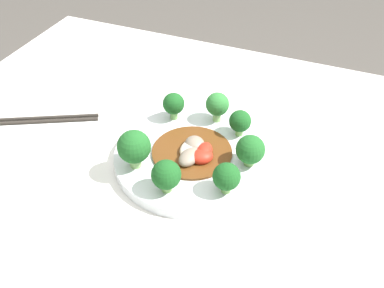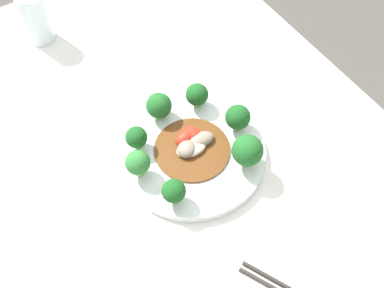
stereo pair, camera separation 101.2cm
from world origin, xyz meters
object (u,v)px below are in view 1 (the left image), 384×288
(broccoli_northeast, at_px, (240,121))
(stirfry_center, at_px, (194,151))
(broccoli_southeast, at_px, (227,177))
(plate, at_px, (192,157))
(chopsticks, at_px, (41,120))
(broccoli_north, at_px, (217,105))
(broccoli_southwest, at_px, (134,147))
(broccoli_south, at_px, (166,175))
(broccoli_northwest, at_px, (174,104))
(broccoli_east, at_px, (250,150))

(broccoli_northeast, relative_size, stirfry_center, 0.36)
(broccoli_southeast, relative_size, stirfry_center, 0.38)
(plate, relative_size, broccoli_southeast, 5.06)
(chopsticks, bearing_deg, plate, 0.79)
(plate, height_order, broccoli_north, broccoli_north)
(plate, height_order, broccoli_southwest, broccoli_southwest)
(broccoli_north, height_order, chopsticks, broccoli_north)
(plate, bearing_deg, broccoli_south, -91.56)
(broccoli_southeast, relative_size, broccoli_northwest, 0.99)
(broccoli_southeast, distance_m, broccoli_east, 0.08)
(broccoli_southeast, xyz_separation_m, broccoli_southwest, (-0.16, -0.00, 0.01))
(stirfry_center, bearing_deg, broccoli_northwest, 132.10)
(broccoli_north, relative_size, broccoli_southwest, 0.85)
(broccoli_northwest, height_order, chopsticks, broccoli_northwest)
(plate, distance_m, chopsticks, 0.32)
(broccoli_southeast, distance_m, broccoli_south, 0.09)
(broccoli_northeast, height_order, broccoli_northwest, broccoli_northwest)
(plate, distance_m, broccoli_north, 0.12)
(broccoli_southeast, relative_size, broccoli_southwest, 0.77)
(broccoli_north, bearing_deg, broccoli_south, -92.91)
(plate, distance_m, broccoli_south, 0.11)
(broccoli_east, relative_size, broccoli_south, 0.99)
(broccoli_northwest, height_order, broccoli_south, broccoli_south)
(broccoli_northeast, bearing_deg, broccoli_southwest, -132.71)
(broccoli_north, bearing_deg, plate, -94.17)
(broccoli_southeast, bearing_deg, broccoli_south, -159.06)
(plate, xyz_separation_m, broccoli_south, (-0.00, -0.10, 0.04))
(broccoli_northwest, xyz_separation_m, broccoli_south, (0.07, -0.18, 0.00))
(broccoli_south, relative_size, stirfry_center, 0.41)
(stirfry_center, bearing_deg, broccoli_northeast, 56.70)
(broccoli_northeast, bearing_deg, broccoli_northwest, 179.93)
(plate, height_order, stirfry_center, stirfry_center)
(broccoli_east, height_order, broccoli_southwest, broccoli_southwest)
(broccoli_southeast, distance_m, chopsticks, 0.41)
(plate, bearing_deg, broccoli_northwest, 131.18)
(broccoli_north, xyz_separation_m, stirfry_center, (-0.00, -0.11, -0.03))
(broccoli_southeast, bearing_deg, plate, 142.40)
(broccoli_southeast, bearing_deg, broccoli_northeast, 99.49)
(broccoli_east, relative_size, broccoli_northeast, 1.12)
(broccoli_southeast, relative_size, broccoli_south, 0.94)
(plate, distance_m, broccoli_northeast, 0.11)
(broccoli_north, bearing_deg, stirfry_center, -91.29)
(broccoli_northwest, bearing_deg, chopsticks, -161.28)
(plate, bearing_deg, broccoli_southwest, -138.63)
(broccoli_north, bearing_deg, chopsticks, -161.56)
(broccoli_north, xyz_separation_m, broccoli_south, (-0.01, -0.20, -0.00))
(broccoli_northwest, relative_size, broccoli_south, 0.95)
(broccoli_east, xyz_separation_m, broccoli_south, (-0.10, -0.11, 0.00))
(broccoli_south, bearing_deg, broccoli_southeast, 20.94)
(broccoli_east, distance_m, broccoli_northwest, 0.19)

